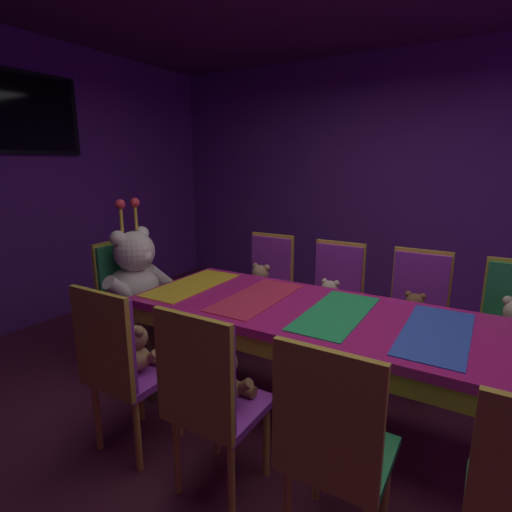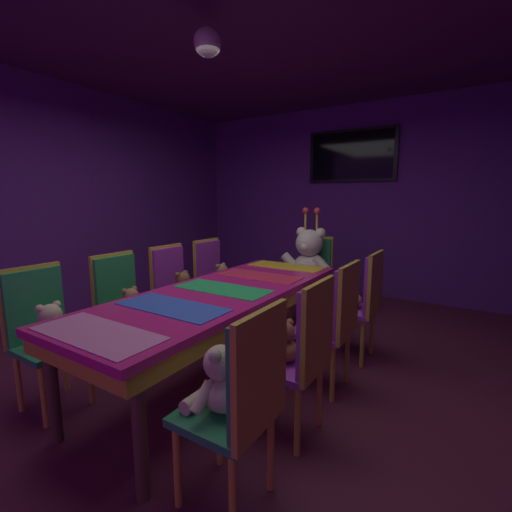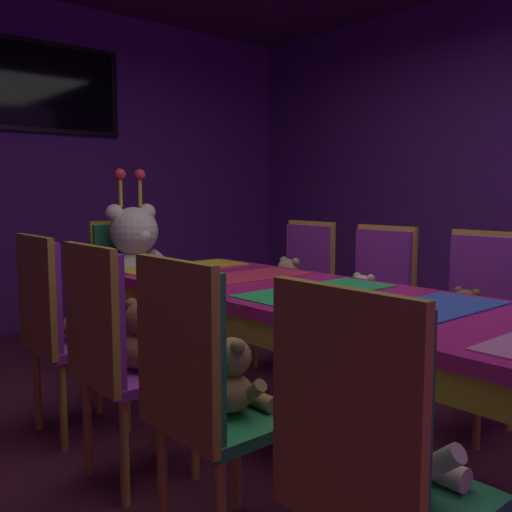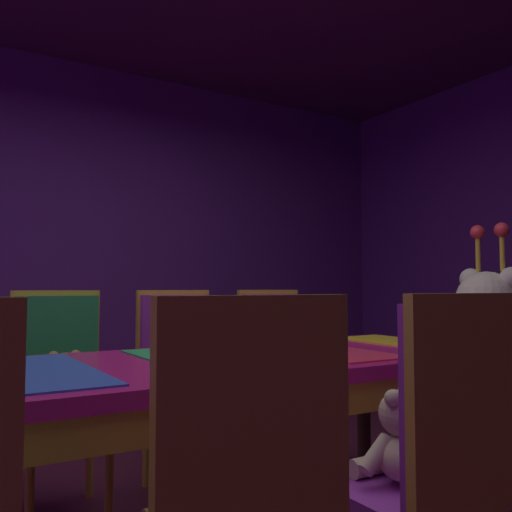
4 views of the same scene
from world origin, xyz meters
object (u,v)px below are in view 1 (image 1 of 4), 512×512
Objects in this scene: chair_right_1 at (417,303)px; throne_chair at (123,288)px; teddy_left_2 at (224,379)px; chair_right_2 at (335,291)px; chair_left_1 at (331,437)px; king_teddy_bear at (137,274)px; chair_right_3 at (268,278)px; chair_left_3 at (116,357)px; chair_left_2 at (205,390)px; wall_tv at (12,112)px; teddy_left_1 at (343,423)px; teddy_right_3 at (260,284)px; banquet_table at (335,327)px; teddy_left_3 at (137,350)px; teddy_right_2 at (329,299)px; teddy_right_1 at (413,313)px.

chair_right_1 is 1.00× the size of throne_chair.
teddy_left_2 is at bearing -21.83° from chair_right_1.
chair_right_2 and throne_chair have the same top height.
chair_left_1 is at bearing -104.08° from teddy_left_2.
king_teddy_bear is at bearing 62.17° from teddy_left_2.
teddy_left_2 is 0.31× the size of throne_chair.
chair_right_3 is 1.13m from king_teddy_bear.
chair_left_3 and chair_right_2 have the same top height.
throne_chair is at bearing 60.57° from chair_left_2.
king_teddy_bear is at bearing -90.00° from wall_tv.
chair_right_2 is 1.73m from throne_chair.
teddy_left_1 is 2.01m from chair_right_3.
chair_left_2 is 1.60m from king_teddy_bear.
chair_left_3 is 2.77m from wall_tv.
chair_left_3 is at bearing -19.85° from chair_right_2.
throne_chair is (-0.85, 2.14, 0.00)m from chair_right_1.
throne_chair is (-0.72, 0.88, 0.01)m from teddy_right_3.
chair_left_1 is at bearing -104.20° from wall_tv.
teddy_left_1 is (-0.72, -0.30, -0.09)m from banquet_table.
teddy_left_1 is 0.28× the size of chair_left_2.
throne_chair is at bearing -90.00° from wall_tv.
king_teddy_bear reaches higher than teddy_left_3.
throne_chair reaches higher than teddy_right_2.
wall_tv is at bearing 180.00° from throne_chair.
teddy_right_1 is at bearing -23.78° from teddy_left_2.
chair_left_3 is 3.44× the size of teddy_left_3.
chair_right_2 is (-0.02, 0.62, 0.00)m from chair_right_1.
teddy_left_1 is at bearing -20.28° from king_teddy_bear.
chair_left_3 is at bearing 133.18° from banquet_table.
chair_left_3 is (0.01, 1.20, 0.00)m from chair_left_1.
throne_chair is 0.77× the size of wall_tv.
chair_left_2 reaches higher than teddy_right_1.
king_teddy_bear reaches higher than chair_right_1.
teddy_left_1 is 2.08m from king_teddy_bear.
teddy_left_1 is 3.78m from wall_tv.
chair_left_1 is at bearing -0.80° from chair_right_1.
teddy_right_2 is at bearing -0.00° from chair_right_2.
chair_right_2 and chair_right_3 have the same top height.
chair_left_2 is at bearing -20.14° from chair_right_1.
chair_right_3 is (1.71, 0.03, 0.00)m from chair_left_3.
teddy_left_2 is 3.24m from wall_tv.
chair_left_2 is 1.13× the size of king_teddy_bear.
chair_left_2 is 0.62m from teddy_left_3.
throne_chair is (-0.83, 1.52, 0.00)m from chair_right_2.
chair_left_1 is at bearing 180.00° from teddy_left_1.
wall_tv reaches higher than teddy_right_2.
teddy_right_3 is at bearing 0.00° from chair_right_3.
chair_left_2 is 0.60m from chair_left_3.
wall_tv is at bearing 78.07° from teddy_left_1.
chair_right_1 is at bearing -38.23° from teddy_left_3.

